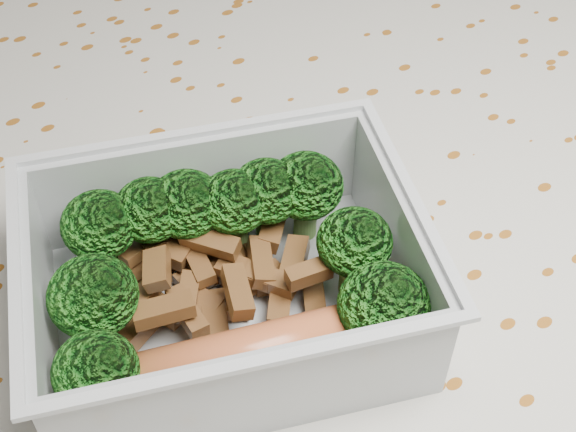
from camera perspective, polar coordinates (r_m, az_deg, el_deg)
dining_table at (r=0.54m, az=-0.76°, el=-8.49°), size 1.40×0.90×0.75m
tablecloth at (r=0.49m, az=-0.82°, el=-5.19°), size 1.46×0.96×0.19m
lunch_container at (r=0.42m, az=-4.34°, el=-5.21°), size 0.24×0.22×0.07m
broccoli_florets at (r=0.41m, az=-4.74°, el=-2.10°), size 0.19×0.17×0.06m
meat_pile at (r=0.43m, az=-5.07°, el=-4.32°), size 0.13×0.10×0.03m
sausage at (r=0.39m, az=-2.46°, el=-9.69°), size 0.17×0.08×0.03m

